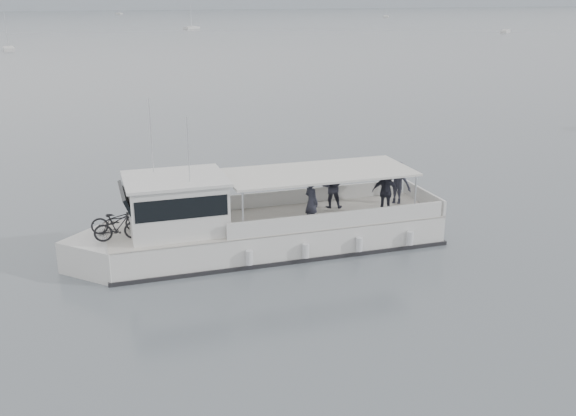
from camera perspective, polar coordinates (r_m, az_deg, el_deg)
ground at (r=23.38m, az=5.66°, el=-5.96°), size 1400.00×1400.00×0.00m
tour_boat at (r=25.05m, az=-3.85°, el=-1.70°), size 15.00×6.07×6.26m
moored_fleet at (r=204.96m, az=-22.27°, el=14.31°), size 376.71×382.63×9.67m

